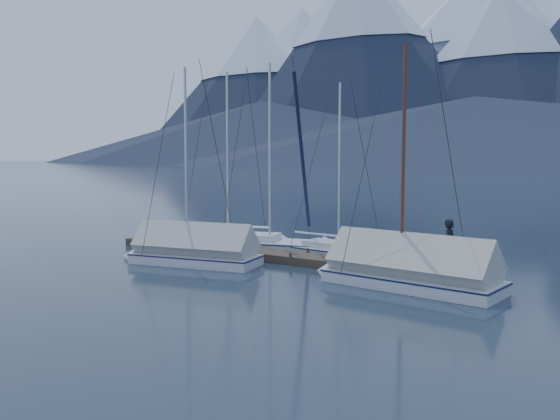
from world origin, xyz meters
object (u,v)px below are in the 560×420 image
object	(u,v)px
sailboat_open_right	(347,255)
person	(450,245)
sailboat_open_mid	(280,247)
sailboat_covered_near	(397,273)
sailboat_covered_far	(185,253)
sailboat_open_left	(238,242)

from	to	relation	value
sailboat_open_right	person	xyz separation A→B (m)	(5.18, -1.84, 1.13)
person	sailboat_open_right	bearing A→B (deg)	50.39
sailboat_open_mid	sailboat_covered_near	xyz separation A→B (m)	(7.65, -4.00, 0.29)
sailboat_open_mid	sailboat_covered_near	size ratio (longest dim) A/B	1.06
sailboat_covered_near	person	size ratio (longest dim) A/B	4.87
sailboat_covered_near	sailboat_covered_far	distance (m)	9.19
sailboat_open_mid	sailboat_covered_near	distance (m)	8.64
sailboat_open_left	person	xyz separation A→B (m)	(11.55, -2.11, 1.12)
sailboat_open_mid	sailboat_covered_far	distance (m)	5.21
sailboat_open_left	sailboat_open_right	xyz separation A→B (m)	(6.36, -0.27, -0.02)
sailboat_open_right	sailboat_open_mid	bearing A→B (deg)	178.80
sailboat_open_left	sailboat_covered_near	distance (m)	11.21
sailboat_open_left	sailboat_open_mid	size ratio (longest dim) A/B	0.98
sailboat_open_left	sailboat_open_mid	distance (m)	2.74
sailboat_open_right	sailboat_covered_far	size ratio (longest dim) A/B	0.95
sailboat_covered_far	person	xyz separation A→B (m)	(10.30, 3.08, 0.85)
sailboat_covered_far	person	size ratio (longest dim) A/B	4.75
sailboat_covered_far	sailboat_open_mid	bearing A→B (deg)	73.37
person	sailboat_open_left	bearing A→B (deg)	59.58
sailboat_covered_near	sailboat_open_right	bearing A→B (deg)	135.68
sailboat_open_right	sailboat_open_left	bearing A→B (deg)	177.58
sailboat_open_mid	sailboat_covered_near	bearing A→B (deg)	-27.63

